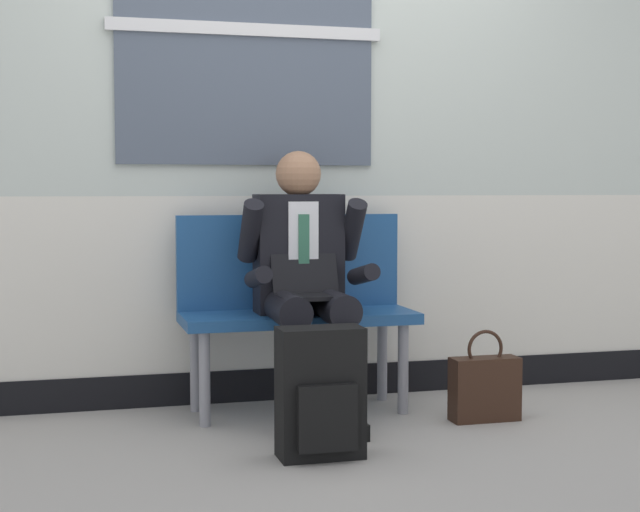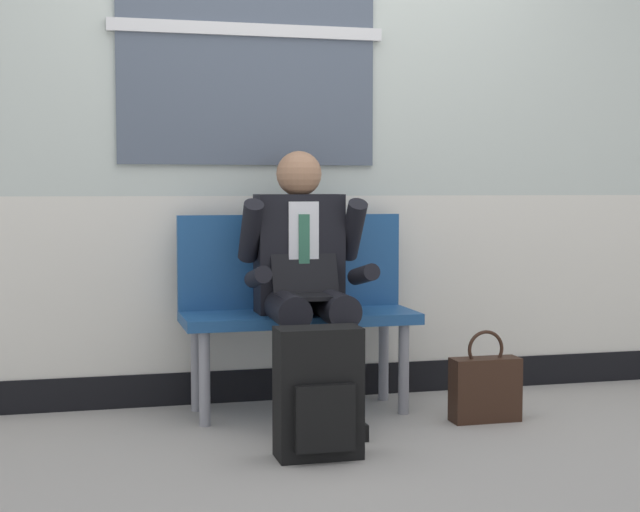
# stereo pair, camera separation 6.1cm
# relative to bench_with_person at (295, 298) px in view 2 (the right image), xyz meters

# --- Properties ---
(ground_plane) EXTENTS (18.00, 18.00, 0.00)m
(ground_plane) POSITION_rel_bench_with_person_xyz_m (0.10, -0.44, -0.53)
(ground_plane) COLOR #9E9991
(station_wall) EXTENTS (6.77, 0.17, 2.88)m
(station_wall) POSITION_rel_bench_with_person_xyz_m (0.09, 0.27, 0.90)
(station_wall) COLOR beige
(station_wall) RESTS_ON ground
(bench_with_person) EXTENTS (1.09, 0.42, 0.92)m
(bench_with_person) POSITION_rel_bench_with_person_xyz_m (0.00, 0.00, 0.00)
(bench_with_person) COLOR navy
(bench_with_person) RESTS_ON ground
(person_seated) EXTENTS (0.57, 0.70, 1.22)m
(person_seated) POSITION_rel_bench_with_person_xyz_m (-0.00, -0.20, 0.12)
(person_seated) COLOR black
(person_seated) RESTS_ON ground
(backpack) EXTENTS (0.33, 0.21, 0.51)m
(backpack) POSITION_rel_bench_with_person_xyz_m (-0.10, -0.84, -0.28)
(backpack) COLOR black
(backpack) RESTS_ON ground
(handbag) EXTENTS (0.31, 0.12, 0.41)m
(handbag) POSITION_rel_bench_with_person_xyz_m (0.78, -0.45, -0.38)
(handbag) COLOR #331E14
(handbag) RESTS_ON ground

